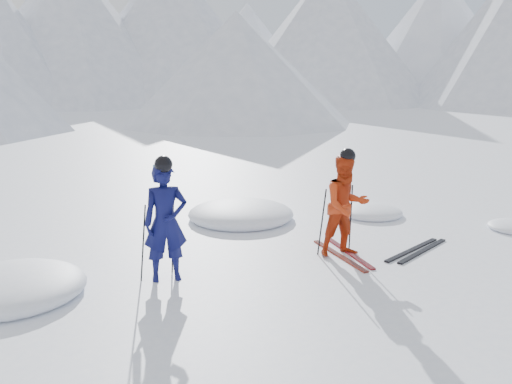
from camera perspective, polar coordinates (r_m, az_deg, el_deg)
ground at (r=10.02m, az=9.69°, el=-5.31°), size 160.00×160.00×0.00m
mountain_range at (r=43.77m, az=-21.69°, el=16.50°), size 106.15×62.94×15.53m
skier_blue at (r=8.06m, az=-9.50°, el=-3.18°), size 0.75×0.63×1.76m
skier_red at (r=9.14m, az=9.44°, el=-1.44°), size 1.00×0.89×1.72m
pole_blue_left at (r=8.14m, az=-11.79°, el=-5.27°), size 0.12×0.08×1.17m
pole_blue_right at (r=8.46m, az=-8.75°, el=-4.46°), size 0.12×0.07×1.17m
pole_red_left at (r=9.17m, az=6.95°, el=-3.17°), size 0.12×0.09×1.14m
pole_red_right at (r=9.53m, az=9.94°, el=-2.67°), size 0.12×0.08×1.14m
ski_worn_left at (r=9.30m, az=8.74°, el=-6.61°), size 0.58×1.65×0.03m
ski_worn_right at (r=9.46m, az=9.75°, el=-6.29°), size 0.69×1.62×0.03m
ski_loose_a at (r=9.85m, az=16.09°, el=-5.86°), size 1.70×0.33×0.03m
ski_loose_b at (r=9.84m, az=17.14°, el=-5.94°), size 1.69×0.39×0.03m
snow_lumps at (r=10.09m, az=-5.26°, el=-5.06°), size 10.26×5.61×0.49m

